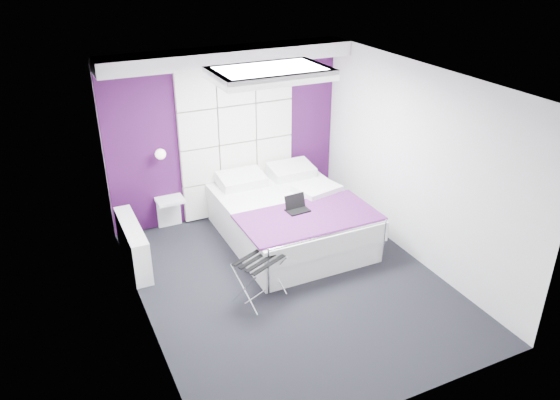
% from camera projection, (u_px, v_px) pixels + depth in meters
% --- Properties ---
extents(floor, '(4.40, 4.40, 0.00)m').
position_uv_depth(floor, '(291.00, 283.00, 6.93)').
color(floor, black).
rests_on(floor, ground).
extents(ceiling, '(4.40, 4.40, 0.00)m').
position_uv_depth(ceiling, '(293.00, 80.00, 5.79)').
color(ceiling, white).
rests_on(ceiling, wall_back).
extents(wall_back, '(3.60, 0.00, 3.60)m').
position_uv_depth(wall_back, '(226.00, 134.00, 8.15)').
color(wall_back, silver).
rests_on(wall_back, floor).
extents(wall_left, '(0.00, 4.40, 4.40)m').
position_uv_depth(wall_left, '(137.00, 222.00, 5.67)').
color(wall_left, silver).
rests_on(wall_left, floor).
extents(wall_right, '(0.00, 4.40, 4.40)m').
position_uv_depth(wall_right, '(416.00, 165.00, 7.06)').
color(wall_right, silver).
rests_on(wall_right, floor).
extents(accent_wall, '(3.58, 0.02, 2.58)m').
position_uv_depth(accent_wall, '(226.00, 134.00, 8.14)').
color(accent_wall, '#370D3B').
rests_on(accent_wall, wall_back).
extents(soffit, '(3.58, 0.50, 0.20)m').
position_uv_depth(soffit, '(229.00, 56.00, 7.42)').
color(soffit, white).
rests_on(soffit, wall_back).
extents(headboard, '(1.80, 0.08, 2.30)m').
position_uv_depth(headboard, '(237.00, 142.00, 8.21)').
color(headboard, white).
rests_on(headboard, wall_back).
extents(skylight, '(1.36, 0.86, 0.12)m').
position_uv_depth(skylight, '(270.00, 73.00, 6.30)').
color(skylight, white).
rests_on(skylight, ceiling).
extents(wall_lamp, '(0.15, 0.15, 0.15)m').
position_uv_depth(wall_lamp, '(160.00, 153.00, 7.66)').
color(wall_lamp, white).
rests_on(wall_lamp, wall_back).
extents(radiator, '(0.22, 1.20, 0.60)m').
position_uv_depth(radiator, '(133.00, 245.00, 7.20)').
color(radiator, white).
rests_on(radiator, floor).
extents(bed, '(1.84, 2.23, 0.78)m').
position_uv_depth(bed, '(289.00, 218.00, 7.81)').
color(bed, white).
rests_on(bed, floor).
extents(nightstand, '(0.40, 0.31, 0.04)m').
position_uv_depth(nightstand, '(170.00, 200.00, 7.98)').
color(nightstand, white).
rests_on(nightstand, wall_back).
extents(luggage_rack, '(0.55, 0.41, 0.54)m').
position_uv_depth(luggage_rack, '(259.00, 279.00, 6.53)').
color(luggage_rack, silver).
rests_on(luggage_rack, floor).
extents(laptop, '(0.30, 0.22, 0.22)m').
position_uv_depth(laptop, '(296.00, 206.00, 7.36)').
color(laptop, black).
rests_on(laptop, bed).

